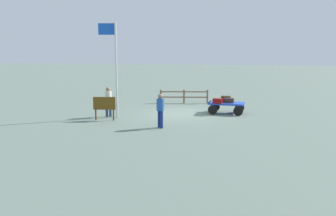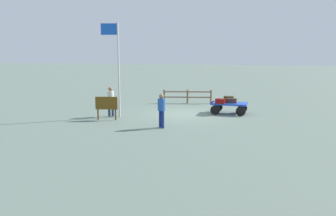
# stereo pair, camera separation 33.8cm
# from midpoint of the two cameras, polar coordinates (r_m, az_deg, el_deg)

# --- Properties ---
(ground_plane) EXTENTS (120.00, 120.00, 0.00)m
(ground_plane) POSITION_cam_midpoint_polar(r_m,az_deg,el_deg) (20.53, 2.03, -0.91)
(ground_plane) COLOR slate
(luggage_cart) EXTENTS (2.13, 1.38, 0.64)m
(luggage_cart) POSITION_cam_midpoint_polar(r_m,az_deg,el_deg) (20.78, 8.81, 0.41)
(luggage_cart) COLOR blue
(luggage_cart) RESTS_ON ground
(suitcase_tan) EXTENTS (0.58, 0.47, 0.27)m
(suitcase_tan) POSITION_cam_midpoint_polar(r_m,az_deg,el_deg) (20.37, 7.49, 1.13)
(suitcase_tan) COLOR maroon
(suitcase_tan) RESTS_ON luggage_cart
(suitcase_dark) EXTENTS (0.58, 0.39, 0.33)m
(suitcase_dark) POSITION_cam_midpoint_polar(r_m,az_deg,el_deg) (21.08, 8.80, 1.48)
(suitcase_dark) COLOR #40391A
(suitcase_dark) RESTS_ON luggage_cart
(suitcase_navy) EXTENTS (0.61, 0.41, 0.26)m
(suitcase_navy) POSITION_cam_midpoint_polar(r_m,az_deg,el_deg) (20.71, 9.24, 1.21)
(suitcase_navy) COLOR #3A2A24
(suitcase_navy) RESTS_ON luggage_cart
(worker_lead) EXTENTS (0.50, 0.50, 1.62)m
(worker_lead) POSITION_cam_midpoint_polar(r_m,az_deg,el_deg) (16.74, -1.81, 0.01)
(worker_lead) COLOR navy
(worker_lead) RESTS_ON ground
(worker_trailing) EXTENTS (0.49, 0.49, 1.64)m
(worker_trailing) POSITION_cam_midpoint_polar(r_m,az_deg,el_deg) (19.78, -10.01, 1.36)
(worker_trailing) COLOR navy
(worker_trailing) RESTS_ON ground
(flagpole) EXTENTS (0.97, 0.20, 5.12)m
(flagpole) POSITION_cam_midpoint_polar(r_m,az_deg,el_deg) (19.42, -9.12, 7.48)
(flagpole) COLOR silver
(flagpole) RESTS_ON ground
(signboard) EXTENTS (1.16, 0.23, 1.23)m
(signboard) POSITION_cam_midpoint_polar(r_m,az_deg,el_deg) (18.88, -10.65, 0.50)
(signboard) COLOR #4C3319
(signboard) RESTS_ON ground
(wooden_fence) EXTENTS (3.28, 0.55, 0.93)m
(wooden_fence) POSITION_cam_midpoint_polar(r_m,az_deg,el_deg) (24.32, 2.19, 2.02)
(wooden_fence) COLOR brown
(wooden_fence) RESTS_ON ground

